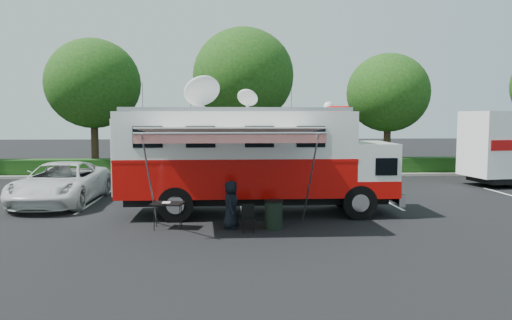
{
  "coord_description": "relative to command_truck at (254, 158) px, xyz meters",
  "views": [
    {
      "loc": [
        -1.11,
        -17.64,
        3.49
      ],
      "look_at": [
        0.0,
        0.5,
        1.9
      ],
      "focal_mm": 35.0,
      "sensor_mm": 36.0,
      "label": 1
    }
  ],
  "objects": [
    {
      "name": "ground_plane",
      "position": [
        0.08,
        0.0,
        -2.01
      ],
      "size": [
        120.0,
        120.0,
        0.0
      ],
      "primitive_type": "plane",
      "color": "black",
      "rests_on": "ground"
    },
    {
      "name": "back_border",
      "position": [
        1.23,
        12.9,
        3.0
      ],
      "size": [
        60.0,
        6.14,
        8.87
      ],
      "color": "#9E998E",
      "rests_on": "ground_plane"
    },
    {
      "name": "stall_lines",
      "position": [
        -0.42,
        3.0,
        -2.0
      ],
      "size": [
        24.12,
        5.5,
        0.01
      ],
      "color": "silver",
      "rests_on": "ground_plane"
    },
    {
      "name": "command_truck",
      "position": [
        0.0,
        0.0,
        0.0
      ],
      "size": [
        9.76,
        2.69,
        4.69
      ],
      "color": "black",
      "rests_on": "ground_plane"
    },
    {
      "name": "awning",
      "position": [
        -0.87,
        -2.79,
        1.01
      ],
      "size": [
        5.33,
        2.75,
        3.22
      ],
      "color": "white",
      "rests_on": "ground_plane"
    },
    {
      "name": "white_suv",
      "position": [
        -7.6,
        2.56,
        -2.01
      ],
      "size": [
        2.85,
        6.0,
        1.66
      ],
      "primitive_type": "imported",
      "rotation": [
        0.0,
        0.0,
        -0.02
      ],
      "color": "silver",
      "rests_on": "ground_plane"
    },
    {
      "name": "person",
      "position": [
        -0.87,
        -2.3,
        -2.01
      ],
      "size": [
        0.53,
        0.77,
        1.51
      ],
      "primitive_type": "imported",
      "rotation": [
        0.0,
        0.0,
        1.5
      ],
      "color": "black",
      "rests_on": "ground_plane"
    },
    {
      "name": "folding_table",
      "position": [
        -2.83,
        -2.17,
        -1.24
      ],
      "size": [
        1.08,
        0.86,
        0.82
      ],
      "color": "black",
      "rests_on": "ground_plane"
    },
    {
      "name": "folding_chair",
      "position": [
        -0.35,
        -2.77,
        -1.52
      ],
      "size": [
        0.48,
        0.5,
        0.84
      ],
      "color": "black",
      "rests_on": "ground_plane"
    },
    {
      "name": "trash_bin",
      "position": [
        0.45,
        -2.43,
        -1.56
      ],
      "size": [
        0.6,
        0.6,
        0.89
      ],
      "color": "black",
      "rests_on": "ground_plane"
    }
  ]
}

